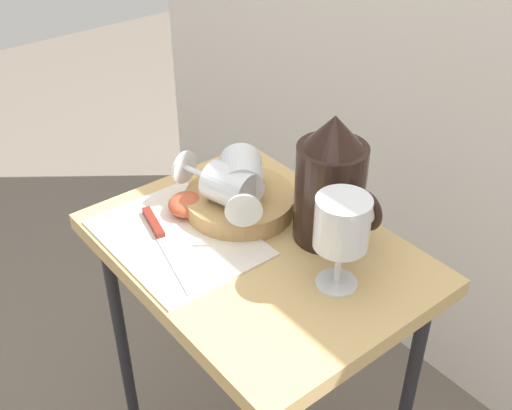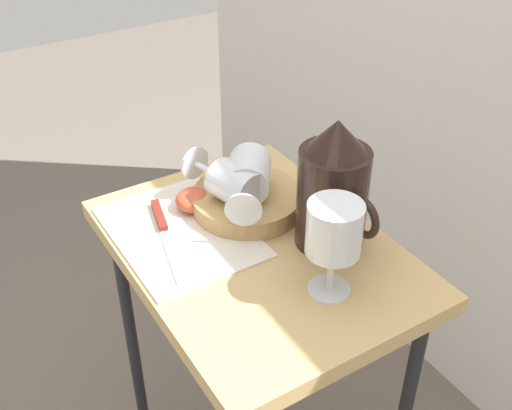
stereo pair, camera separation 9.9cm
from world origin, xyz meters
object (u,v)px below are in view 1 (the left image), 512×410
Objects in this scene: pitcher at (330,190)px; basket_tray at (240,202)px; wine_glass_tipped_far at (241,176)px; table at (256,282)px; apple_half_left at (187,204)px; wine_glass_tipped_near at (228,185)px; knife at (161,236)px; wine_glass_upright at (342,228)px.

basket_tray is at bearing -155.11° from pitcher.
table is at bearing -24.51° from wine_glass_tipped_far.
wine_glass_tipped_near is at bearing 40.99° from apple_half_left.
wine_glass_tipped_far is 2.51× the size of apple_half_left.
basket_tray is (-0.10, 0.04, 0.10)m from table.
wine_glass_tipped_far is (-0.09, 0.04, 0.15)m from table.
pitcher reaches higher than knife.
table is 4.21× the size of wine_glass_tipped_far.
wine_glass_tipped_far is at bearing 19.86° from basket_tray.
wine_glass_tipped_near reaches higher than basket_tray.
apple_half_left is at bearing -120.35° from basket_tray.
apple_half_left is (-0.06, -0.05, -0.05)m from wine_glass_tipped_near.
table is 0.17m from wine_glass_tipped_near.
table is at bearing 46.12° from knife.
knife is (-0.02, -0.16, -0.06)m from wine_glass_tipped_far.
wine_glass_tipped_far reaches higher than apple_half_left.
table is 0.14m from basket_tray.
pitcher is (0.15, 0.07, 0.07)m from basket_tray.
wine_glass_tipped_near is 0.96× the size of wine_glass_tipped_far.
apple_half_left is at bearing -139.01° from wine_glass_tipped_near.
wine_glass_tipped_far is 0.17m from knife.
apple_half_left is at bearing -165.55° from wine_glass_upright.
wine_glass_tipped_near is at bearing 174.05° from table.
wine_glass_tipped_near reaches higher than table.
knife is (-0.16, -0.22, -0.08)m from pitcher.
wine_glass_upright is (0.24, -0.00, 0.09)m from basket_tray.
wine_glass_tipped_near is 2.40× the size of apple_half_left.
apple_half_left is (-0.19, -0.15, -0.07)m from pitcher.
basket_tray is 0.06m from wine_glass_tipped_near.
wine_glass_upright is at bearing -37.16° from pitcher.
wine_glass_tipped_near is (-0.14, -0.10, -0.02)m from pitcher.
wine_glass_tipped_far reaches higher than basket_tray.
wine_glass_tipped_far is 0.72× the size of knife.
wine_glass_tipped_far is (0.00, 0.00, 0.05)m from basket_tray.
pitcher reaches higher than wine_glass_tipped_far.
wine_glass_tipped_near is (-0.09, 0.01, 0.15)m from table.
wine_glass_tipped_far is at bearing 58.08° from apple_half_left.
apple_half_left reaches higher than basket_tray.
pitcher is at bearing 25.02° from wine_glass_tipped_far.
knife is at bearing -100.67° from wine_glass_tipped_near.
wine_glass_upright is at bearing -1.06° from basket_tray.
wine_glass_upright is 0.67× the size of knife.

